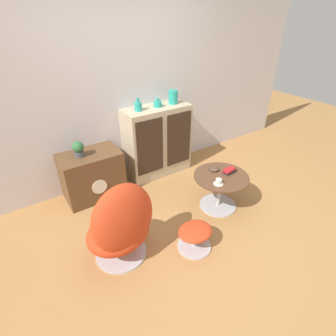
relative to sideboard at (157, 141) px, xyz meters
The scene contains 14 objects.
ground_plane 1.56m from the sideboard, 106.41° to the right, with size 12.00×12.00×0.00m, color #A87542.
wall_back 0.92m from the sideboard, 150.85° to the left, with size 6.40×0.06×2.60m.
sideboard is the anchor object (origin of this frame).
tv_console 1.05m from the sideboard, behind, with size 0.75×0.48×0.62m.
egg_chair 1.68m from the sideboard, 133.69° to the right, with size 0.75×0.71×0.90m.
ottoman 1.62m from the sideboard, 108.03° to the right, with size 0.37×0.35×0.27m.
coffee_table 1.18m from the sideboard, 80.58° to the right, with size 0.66×0.66×0.46m.
vase_leftmost 0.64m from the sideboard, behind, with size 0.10×0.10×0.17m.
vase_inner_left 0.55m from the sideboard, 11.92° to the left, with size 0.11×0.11×0.12m.
vase_inner_right 0.66m from the sideboard, ahead, with size 0.13×0.13×0.19m.
potted_plant 1.16m from the sideboard, behind, with size 0.14×0.14×0.20m.
teacup 1.25m from the sideboard, 88.11° to the right, with size 0.11×0.11×0.06m.
book_stack 1.18m from the sideboard, 74.17° to the right, with size 0.17×0.10×0.05m.
bowl 1.02m from the sideboard, 78.10° to the right, with size 0.12×0.12×0.04m.
Camera 1 is at (-1.39, -1.56, 2.15)m, focal length 28.00 mm.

